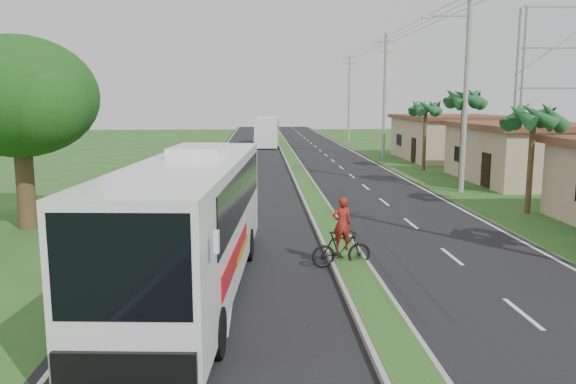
{
  "coord_description": "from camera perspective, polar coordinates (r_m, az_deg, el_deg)",
  "views": [
    {
      "loc": [
        -2.74,
        -12.42,
        5.02
      ],
      "look_at": [
        -1.73,
        7.43,
        1.8
      ],
      "focal_mm": 35.0,
      "sensor_mm": 36.0,
      "label": 1
    }
  ],
  "objects": [
    {
      "name": "shop_far",
      "position": [
        51.33,
        16.2,
        5.38
      ],
      "size": [
        8.6,
        11.6,
        3.82
      ],
      "color": "tan",
      "rests_on": "ground"
    },
    {
      "name": "palm_verge_c",
      "position": [
        33.47,
        17.47,
        8.96
      ],
      "size": [
        2.4,
        2.4,
        5.85
      ],
      "color": "#473321",
      "rests_on": "ground"
    },
    {
      "name": "utility_pole_d",
      "position": [
        71.31,
        6.24,
        9.47
      ],
      "size": [
        1.6,
        0.28,
        10.5
      ],
      "color": "gray",
      "rests_on": "ground"
    },
    {
      "name": "motorcyclist",
      "position": [
        17.18,
        5.46,
        -5.18
      ],
      "size": [
        1.92,
        0.81,
        2.18
      ],
      "rotation": [
        0.0,
        0.0,
        0.16
      ],
      "color": "black",
      "rests_on": "ground"
    },
    {
      "name": "median_strip",
      "position": [
        32.91,
        1.89,
        0.6
      ],
      "size": [
        1.2,
        160.0,
        0.18
      ],
      "color": "gray",
      "rests_on": "ground"
    },
    {
      "name": "coach_bus_far",
      "position": [
        64.29,
        -2.08,
        6.34
      ],
      "size": [
        2.95,
        11.14,
        3.21
      ],
      "rotation": [
        0.0,
        0.0,
        -0.05
      ],
      "color": "white",
      "rests_on": "ground"
    },
    {
      "name": "utility_pole_c",
      "position": [
        51.66,
        9.8,
        9.79
      ],
      "size": [
        1.6,
        0.28,
        11.0
      ],
      "color": "gray",
      "rests_on": "ground"
    },
    {
      "name": "lane_edge_right",
      "position": [
        34.14,
        13.17,
        0.5
      ],
      "size": [
        0.12,
        160.0,
        0.01
      ],
      "primitive_type": "cube",
      "color": "silver",
      "rests_on": "ground"
    },
    {
      "name": "lane_edge_left",
      "position": [
        33.05,
        -9.76,
        0.33
      ],
      "size": [
        0.12,
        160.0,
        0.01
      ],
      "primitive_type": "cube",
      "color": "silver",
      "rests_on": "ground"
    },
    {
      "name": "coach_bus_main",
      "position": [
        14.77,
        -9.59,
        -2.34
      ],
      "size": [
        3.29,
        11.94,
        3.81
      ],
      "rotation": [
        0.0,
        0.0,
        -0.07
      ],
      "color": "white",
      "rests_on": "ground"
    },
    {
      "name": "road_asphalt",
      "position": [
        32.92,
        1.89,
        0.44
      ],
      "size": [
        14.0,
        160.0,
        0.02
      ],
      "primitive_type": "cube",
      "color": "black",
      "rests_on": "ground"
    },
    {
      "name": "utility_pole_b",
      "position": [
        32.44,
        17.63,
        10.96
      ],
      "size": [
        3.2,
        0.28,
        12.0
      ],
      "color": "gray",
      "rests_on": "ground"
    },
    {
      "name": "shade_tree",
      "position": [
        24.32,
        -25.88,
        8.31
      ],
      "size": [
        6.3,
        6.0,
        7.54
      ],
      "color": "#473321",
      "rests_on": "ground"
    },
    {
      "name": "palm_verge_d",
      "position": [
        42.18,
        13.82,
        8.3
      ],
      "size": [
        2.4,
        2.4,
        5.25
      ],
      "color": "#473321",
      "rests_on": "ground"
    },
    {
      "name": "palm_verge_b",
      "position": [
        27.28,
        23.7,
        7.04
      ],
      "size": [
        2.4,
        2.4,
        5.05
      ],
      "color": "#473321",
      "rests_on": "ground"
    },
    {
      "name": "shop_mid",
      "position": [
        38.41,
        22.99,
        3.75
      ],
      "size": [
        7.6,
        10.6,
        3.67
      ],
      "color": "tan",
      "rests_on": "ground"
    },
    {
      "name": "ground",
      "position": [
        13.67,
        9.05,
        -12.45
      ],
      "size": [
        180.0,
        180.0,
        0.0
      ],
      "primitive_type": "plane",
      "color": "#25531E",
      "rests_on": "ground"
    }
  ]
}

